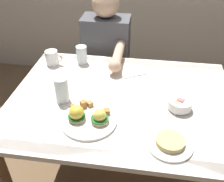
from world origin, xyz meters
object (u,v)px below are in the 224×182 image
at_px(water_glass_far, 82,56).
at_px(diner_person, 106,57).
at_px(fruit_bowl, 179,104).
at_px(eggs_benedict_plate, 88,117).
at_px(coffee_mug, 52,57).
at_px(dining_table, 121,113).
at_px(water_glass_near, 62,91).
at_px(side_plate, 170,143).
at_px(fork, 133,76).

height_order(water_glass_far, diner_person, diner_person).
bearing_deg(fruit_bowl, diner_person, 126.68).
height_order(eggs_benedict_plate, coffee_mug, coffee_mug).
distance_m(dining_table, eggs_benedict_plate, 0.28).
xyz_separation_m(dining_table, coffee_mug, (-0.48, 0.29, 0.16)).
xyz_separation_m(dining_table, diner_person, (-0.19, 0.60, 0.02)).
bearing_deg(water_glass_near, side_plate, -23.29).
bearing_deg(dining_table, eggs_benedict_plate, -123.70).
relative_size(fruit_bowl, side_plate, 0.60).
bearing_deg(side_plate, water_glass_near, 156.71).
xyz_separation_m(coffee_mug, water_glass_near, (0.18, -0.36, 0.01)).
distance_m(coffee_mug, water_glass_far, 0.19).
relative_size(eggs_benedict_plate, water_glass_near, 1.94).
height_order(eggs_benedict_plate, diner_person, diner_person).
height_order(dining_table, fork, fork).
distance_m(eggs_benedict_plate, fork, 0.47).
bearing_deg(dining_table, diner_person, 107.34).
height_order(dining_table, diner_person, diner_person).
bearing_deg(side_plate, water_glass_far, 130.25).
distance_m(dining_table, side_plate, 0.41).
relative_size(fork, diner_person, 0.13).
bearing_deg(fruit_bowl, water_glass_near, -178.18).
relative_size(coffee_mug, water_glass_far, 0.95).
bearing_deg(fork, diner_person, 121.23).
distance_m(water_glass_near, water_glass_far, 0.41).
xyz_separation_m(dining_table, water_glass_far, (-0.30, 0.34, 0.16)).
relative_size(fork, water_glass_far, 1.25).
xyz_separation_m(side_plate, diner_person, (-0.43, 0.90, -0.10)).
distance_m(eggs_benedict_plate, water_glass_far, 0.57).
bearing_deg(coffee_mug, eggs_benedict_plate, -55.36).
distance_m(dining_table, diner_person, 0.63).
relative_size(fork, water_glass_near, 1.05).
height_order(coffee_mug, side_plate, coffee_mug).
bearing_deg(diner_person, side_plate, -64.57).
relative_size(dining_table, water_glass_near, 8.64).
bearing_deg(diner_person, coffee_mug, -134.06).
xyz_separation_m(coffee_mug, water_glass_far, (0.18, 0.05, 0.00)).
xyz_separation_m(eggs_benedict_plate, fork, (0.18, 0.43, -0.02)).
bearing_deg(dining_table, water_glass_near, -167.49).
bearing_deg(fork, water_glass_near, -139.91).
bearing_deg(water_glass_far, fruit_bowl, -33.00).
bearing_deg(fruit_bowl, dining_table, 170.68).
height_order(coffee_mug, water_glass_near, water_glass_near).
xyz_separation_m(fork, water_glass_near, (-0.35, -0.29, 0.06)).
height_order(eggs_benedict_plate, water_glass_far, water_glass_far).
distance_m(side_plate, diner_person, 1.01).
relative_size(dining_table, coffee_mug, 10.79).
distance_m(coffee_mug, diner_person, 0.45).
height_order(dining_table, side_plate, side_plate).
bearing_deg(water_glass_near, fork, 40.09).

